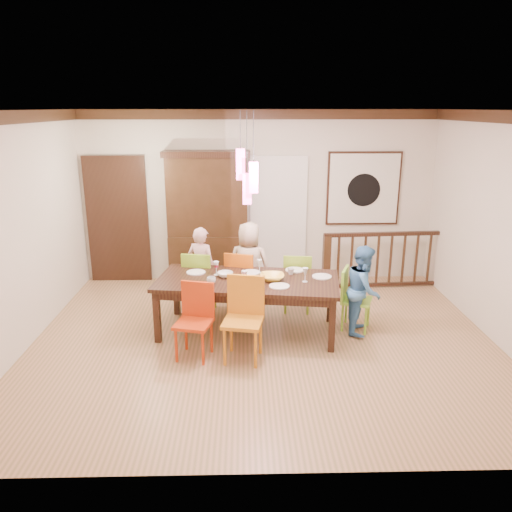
{
  "coord_description": "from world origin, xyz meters",
  "views": [
    {
      "loc": [
        -0.25,
        -5.96,
        2.93
      ],
      "look_at": [
        -0.09,
        0.42,
        1.03
      ],
      "focal_mm": 35.0,
      "sensor_mm": 36.0,
      "label": 1
    }
  ],
  "objects_px": {
    "balustrade": "(384,259)",
    "person_end_right": "(364,290)",
    "chair_end_right": "(357,295)",
    "person_far_mid": "(249,266)",
    "dining_table": "(248,284)",
    "chair_far_left": "(200,277)",
    "person_far_left": "(202,268)",
    "china_hutch": "(208,218)"
  },
  "relations": [
    {
      "from": "chair_far_left",
      "to": "chair_end_right",
      "type": "xyz_separation_m",
      "value": [
        2.17,
        -0.66,
        -0.05
      ]
    },
    {
      "from": "dining_table",
      "to": "balustrade",
      "type": "height_order",
      "value": "balustrade"
    },
    {
      "from": "chair_far_left",
      "to": "person_far_mid",
      "type": "bearing_deg",
      "value": -158.86
    },
    {
      "from": "person_far_mid",
      "to": "china_hutch",
      "type": "bearing_deg",
      "value": -47.41
    },
    {
      "from": "chair_end_right",
      "to": "person_far_mid",
      "type": "relative_size",
      "value": 0.64
    },
    {
      "from": "person_far_mid",
      "to": "chair_far_left",
      "type": "bearing_deg",
      "value": 22.85
    },
    {
      "from": "chair_far_left",
      "to": "balustrade",
      "type": "relative_size",
      "value": 0.45
    },
    {
      "from": "chair_far_left",
      "to": "chair_end_right",
      "type": "distance_m",
      "value": 2.27
    },
    {
      "from": "dining_table",
      "to": "chair_end_right",
      "type": "bearing_deg",
      "value": 9.93
    },
    {
      "from": "china_hutch",
      "to": "balustrade",
      "type": "height_order",
      "value": "china_hutch"
    },
    {
      "from": "person_end_right",
      "to": "person_far_left",
      "type": "bearing_deg",
      "value": 84.87
    },
    {
      "from": "person_end_right",
      "to": "china_hutch",
      "type": "bearing_deg",
      "value": 63.9
    },
    {
      "from": "person_end_right",
      "to": "dining_table",
      "type": "bearing_deg",
      "value": 105.59
    },
    {
      "from": "china_hutch",
      "to": "dining_table",
      "type": "bearing_deg",
      "value": -72.15
    },
    {
      "from": "chair_far_left",
      "to": "person_far_mid",
      "type": "distance_m",
      "value": 0.74
    },
    {
      "from": "china_hutch",
      "to": "person_far_left",
      "type": "bearing_deg",
      "value": -91.47
    },
    {
      "from": "chair_end_right",
      "to": "china_hutch",
      "type": "xyz_separation_m",
      "value": [
        -2.13,
        1.98,
        0.65
      ]
    },
    {
      "from": "chair_end_right",
      "to": "person_far_left",
      "type": "distance_m",
      "value": 2.32
    },
    {
      "from": "chair_far_left",
      "to": "balustrade",
      "type": "xyz_separation_m",
      "value": [
        2.99,
        0.97,
        -0.04
      ]
    },
    {
      "from": "chair_end_right",
      "to": "person_far_mid",
      "type": "xyz_separation_m",
      "value": [
        -1.45,
        0.79,
        0.18
      ]
    },
    {
      "from": "person_far_left",
      "to": "person_end_right",
      "type": "bearing_deg",
      "value": -176.41
    },
    {
      "from": "dining_table",
      "to": "balustrade",
      "type": "xyz_separation_m",
      "value": [
        2.3,
        1.67,
        -0.18
      ]
    },
    {
      "from": "chair_end_right",
      "to": "person_end_right",
      "type": "xyz_separation_m",
      "value": [
        0.07,
        -0.08,
        0.11
      ]
    },
    {
      "from": "dining_table",
      "to": "china_hutch",
      "type": "relative_size",
      "value": 1.12
    },
    {
      "from": "chair_end_right",
      "to": "person_far_mid",
      "type": "bearing_deg",
      "value": 82.37
    },
    {
      "from": "chair_end_right",
      "to": "balustrade",
      "type": "xyz_separation_m",
      "value": [
        0.82,
        1.63,
        0.01
      ]
    },
    {
      "from": "balustrade",
      "to": "person_far_left",
      "type": "xyz_separation_m",
      "value": [
        -2.98,
        -0.81,
        0.13
      ]
    },
    {
      "from": "china_hutch",
      "to": "chair_end_right",
      "type": "bearing_deg",
      "value": -42.84
    },
    {
      "from": "person_far_left",
      "to": "person_end_right",
      "type": "xyz_separation_m",
      "value": [
        2.23,
        -0.91,
        -0.03
      ]
    },
    {
      "from": "dining_table",
      "to": "person_far_left",
      "type": "bearing_deg",
      "value": 136.32
    },
    {
      "from": "chair_far_left",
      "to": "china_hutch",
      "type": "distance_m",
      "value": 1.44
    },
    {
      "from": "dining_table",
      "to": "china_hutch",
      "type": "xyz_separation_m",
      "value": [
        -0.65,
        2.02,
        0.46
      ]
    },
    {
      "from": "china_hutch",
      "to": "chair_far_left",
      "type": "bearing_deg",
      "value": -91.8
    },
    {
      "from": "dining_table",
      "to": "person_far_mid",
      "type": "bearing_deg",
      "value": 96.27
    },
    {
      "from": "balustrade",
      "to": "person_end_right",
      "type": "relative_size",
      "value": 1.74
    },
    {
      "from": "chair_far_left",
      "to": "chair_end_right",
      "type": "height_order",
      "value": "chair_far_left"
    },
    {
      "from": "person_far_left",
      "to": "person_far_mid",
      "type": "distance_m",
      "value": 0.71
    },
    {
      "from": "dining_table",
      "to": "balustrade",
      "type": "distance_m",
      "value": 2.85
    },
    {
      "from": "china_hutch",
      "to": "person_far_left",
      "type": "relative_size",
      "value": 1.8
    },
    {
      "from": "balustrade",
      "to": "chair_far_left",
      "type": "bearing_deg",
      "value": -165.77
    },
    {
      "from": "chair_far_left",
      "to": "person_far_left",
      "type": "relative_size",
      "value": 0.75
    },
    {
      "from": "balustrade",
      "to": "person_end_right",
      "type": "bearing_deg",
      "value": -117.38
    }
  ]
}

